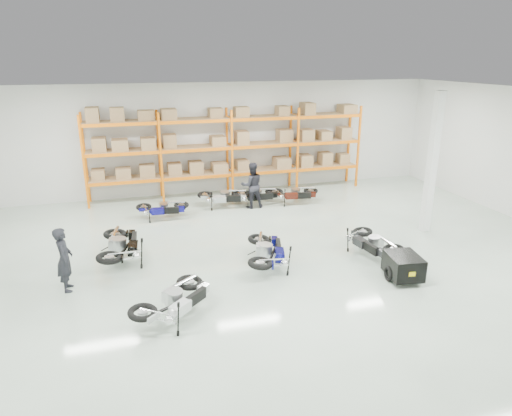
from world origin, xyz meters
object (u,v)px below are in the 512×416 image
object	(u,v)px
moto_back_a	(162,205)
moto_back_d	(295,191)
person_back	(252,185)
moto_black_far_left	(121,241)
trailer	(403,266)
moto_silver_left	(175,295)
moto_back_b	(224,194)
person_left	(64,259)
moto_blue_centre	(268,247)
moto_back_c	(257,192)
moto_touring_right	(372,238)

from	to	relation	value
moto_back_a	moto_back_d	xyz separation A→B (m)	(5.11, 0.38, 0.02)
person_back	moto_black_far_left	bearing A→B (deg)	38.13
trailer	moto_silver_left	bearing A→B (deg)	-170.07
moto_silver_left	person_back	xyz separation A→B (m)	(3.69, 6.99, 0.31)
moto_back_b	person_left	bearing A→B (deg)	146.07
moto_blue_centre	moto_back_a	distance (m)	5.35
moto_back_c	person_back	bearing A→B (deg)	139.19
moto_blue_centre	moto_back_b	xyz separation A→B (m)	(-0.03, 5.47, -0.06)
moto_touring_right	moto_back_d	world-z (taller)	moto_touring_right
moto_back_d	moto_silver_left	bearing A→B (deg)	152.55
moto_touring_right	moto_back_d	bearing A→B (deg)	87.15
trailer	moto_back_c	xyz separation A→B (m)	(-1.83, 7.11, 0.10)
moto_blue_centre	moto_touring_right	distance (m)	3.08
moto_blue_centre	person_back	bearing A→B (deg)	-85.55
moto_silver_left	moto_blue_centre	bearing A→B (deg)	-98.04
moto_blue_centre	moto_touring_right	world-z (taller)	moto_blue_centre
moto_silver_left	moto_touring_right	xyz separation A→B (m)	(5.79, 1.78, -0.03)
moto_black_far_left	moto_silver_left	bearing A→B (deg)	112.91
moto_touring_right	moto_back_c	bearing A→B (deg)	101.61
trailer	moto_back_c	bearing A→B (deg)	112.54
person_left	moto_silver_left	bearing A→B (deg)	-133.92
moto_back_a	person_left	xyz separation A→B (m)	(-2.73, -4.63, 0.33)
moto_back_b	person_back	distance (m)	1.12
moto_black_far_left	moto_back_c	bearing A→B (deg)	-137.17
moto_blue_centre	person_back	distance (m)	5.21
moto_black_far_left	moto_back_c	size ratio (longest dim) A/B	1.24
moto_blue_centre	moto_black_far_left	bearing A→B (deg)	-5.81
moto_blue_centre	moto_back_c	world-z (taller)	moto_blue_centre
moto_black_far_left	moto_touring_right	xyz separation A→B (m)	(6.88, -1.57, -0.09)
moto_blue_centre	moto_back_c	bearing A→B (deg)	-87.71
moto_back_a	person_back	world-z (taller)	person_back
moto_back_c	moto_silver_left	bearing A→B (deg)	152.67
moto_touring_right	person_back	world-z (taller)	person_back
moto_back_b	person_back	bearing A→B (deg)	-99.93
trailer	person_left	bearing A→B (deg)	175.35
moto_silver_left	person_left	size ratio (longest dim) A/B	1.13
moto_black_far_left	person_back	distance (m)	6.02
moto_black_far_left	moto_back_d	world-z (taller)	moto_black_far_left
moto_silver_left	moto_back_c	world-z (taller)	moto_silver_left
moto_silver_left	moto_back_b	world-z (taller)	moto_silver_left
moto_silver_left	moto_back_b	size ratio (longest dim) A/B	1.06
moto_back_c	moto_back_d	bearing A→B (deg)	-98.36
trailer	moto_back_a	bearing A→B (deg)	138.28
trailer	moto_back_b	distance (m)	7.82
trailer	person_left	xyz separation A→B (m)	(-8.21, 1.85, 0.41)
trailer	moto_touring_right	bearing A→B (deg)	98.09
moto_black_far_left	trailer	world-z (taller)	moto_black_far_left
moto_back_b	person_back	size ratio (longest dim) A/B	0.99
moto_touring_right	moto_back_c	distance (m)	5.81
moto_black_far_left	moto_back_d	bearing A→B (deg)	-145.60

